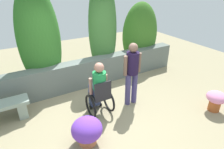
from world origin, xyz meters
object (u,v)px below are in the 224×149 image
at_px(person_in_wheelchair, 99,90).
at_px(person_standing_companion, 132,71).
at_px(flower_pot_terracotta_by_wall, 87,131).
at_px(flower_pot_purple_near, 216,99).

height_order(person_in_wheelchair, person_standing_companion, person_standing_companion).
bearing_deg(person_in_wheelchair, flower_pot_terracotta_by_wall, -119.62).
xyz_separation_m(person_in_wheelchair, flower_pot_purple_near, (2.49, -1.33, -0.30)).
height_order(person_in_wheelchair, flower_pot_purple_near, person_in_wheelchair).
bearing_deg(person_standing_companion, person_in_wheelchair, -179.18).
height_order(person_standing_companion, flower_pot_terracotta_by_wall, person_standing_companion).
xyz_separation_m(person_in_wheelchair, flower_pot_terracotta_by_wall, (-0.64, -0.76, -0.31)).
bearing_deg(flower_pot_purple_near, person_in_wheelchair, 151.84).
height_order(person_standing_companion, flower_pot_purple_near, person_standing_companion).
bearing_deg(flower_pot_terracotta_by_wall, person_in_wheelchair, 49.86).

